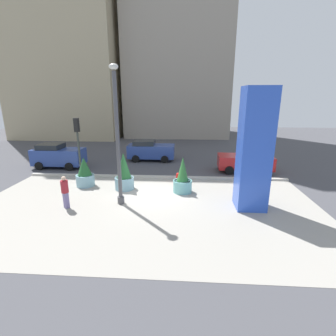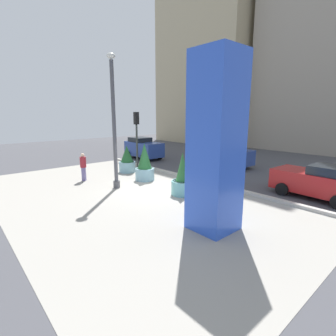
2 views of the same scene
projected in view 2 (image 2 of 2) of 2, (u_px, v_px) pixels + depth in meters
ground_plane at (200, 177)px, 16.36m from camera, size 60.00×60.00×0.00m
plaza_pavement at (119, 196)px, 12.49m from camera, size 18.00×10.00×0.02m
curb_strip at (190, 178)px, 15.78m from camera, size 18.00×0.24×0.16m
lamp_post at (114, 126)px, 13.24m from camera, size 0.44×0.44×6.99m
art_pillar_blue at (216, 145)px, 8.39m from camera, size 1.45×1.45×5.99m
potted_plant_near_left at (182, 179)px, 12.60m from camera, size 1.11×1.11×2.17m
potted_plant_mid_plaza at (145, 165)px, 15.37m from camera, size 1.16×1.16×2.30m
potted_plant_near_right at (127, 161)px, 17.58m from camera, size 1.13×1.13×1.87m
fire_hydrant at (197, 181)px, 13.88m from camera, size 0.36×0.26×0.75m
traffic_light_far_side at (137, 130)px, 18.72m from camera, size 0.28×0.42×4.16m
car_curb_west at (143, 148)px, 23.02m from camera, size 3.93×2.05×1.91m
car_far_lane at (225, 155)px, 19.62m from camera, size 4.07×1.94×1.79m
car_intersection at (320, 181)px, 12.05m from camera, size 4.08×2.18×1.67m
pedestrian_crossing at (83, 166)px, 15.24m from camera, size 0.51×0.51×1.71m
office_block_flanking at (215, 28)px, 35.06m from camera, size 14.06×10.13×31.41m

